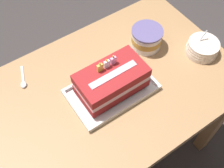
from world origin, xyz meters
name	(u,v)px	position (x,y,z in m)	size (l,w,h in m)	color
ground_plane	(112,148)	(0.00, 0.00, 0.00)	(8.00, 8.00, 0.00)	#383333
dining_table	(112,99)	(0.00, 0.00, 0.61)	(1.07, 0.71, 0.73)	#9E754C
foil_tray	(111,90)	(-0.02, -0.02, 0.73)	(0.35, 0.22, 0.02)	silver
birthday_cake	(111,80)	(-0.02, -0.02, 0.80)	(0.27, 0.15, 0.15)	maroon
bowl_stack	(202,48)	(0.43, -0.08, 0.76)	(0.14, 0.14, 0.11)	silver
ice_cream_tub	(147,38)	(0.25, 0.10, 0.77)	(0.14, 0.14, 0.10)	white
serving_spoon_near_tray	(23,82)	(-0.30, 0.22, 0.73)	(0.06, 0.12, 0.01)	silver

